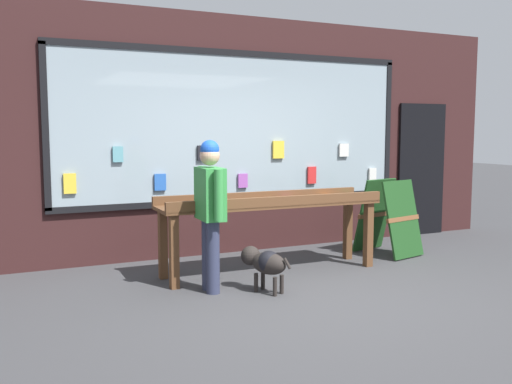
{
  "coord_description": "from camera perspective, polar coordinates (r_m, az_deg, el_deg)",
  "views": [
    {
      "loc": [
        -2.98,
        -4.86,
        1.68
      ],
      "look_at": [
        -0.28,
        0.88,
        0.99
      ],
      "focal_mm": 40.0,
      "sensor_mm": 36.0,
      "label": 1
    }
  ],
  "objects": [
    {
      "name": "ground_plane",
      "position": [
        5.94,
        6.14,
        -10.27
      ],
      "size": [
        40.0,
        40.0,
        0.0
      ],
      "primitive_type": "plane",
      "color": "#38383A"
    },
    {
      "name": "shopfront_facade",
      "position": [
        7.86,
        -2.55,
        5.64
      ],
      "size": [
        8.91,
        0.29,
        3.21
      ],
      "color": "#331919",
      "rests_on": "ground_plane"
    },
    {
      "name": "person_browsing",
      "position": [
        5.9,
        -4.6,
        -1.31
      ],
      "size": [
        0.24,
        0.64,
        1.58
      ],
      "rotation": [
        0.0,
        0.0,
        1.52
      ],
      "color": "#2D334C",
      "rests_on": "ground_plane"
    },
    {
      "name": "display_table_main",
      "position": [
        6.71,
        1.4,
        -1.73
      ],
      "size": [
        2.68,
        0.67,
        0.94
      ],
      "color": "brown",
      "rests_on": "ground_plane"
    },
    {
      "name": "small_dog",
      "position": [
        5.96,
        0.94,
        -7.04
      ],
      "size": [
        0.4,
        0.59,
        0.46
      ],
      "rotation": [
        0.0,
        0.0,
        2.01
      ],
      "color": "black",
      "rests_on": "ground_plane"
    },
    {
      "name": "sandwich_board_sign",
      "position": [
        7.94,
        13.08,
        -2.42
      ],
      "size": [
        0.75,
        0.87,
        1.01
      ],
      "rotation": [
        0.0,
        0.0,
        0.23
      ],
      "color": "#193F19",
      "rests_on": "ground_plane"
    }
  ]
}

